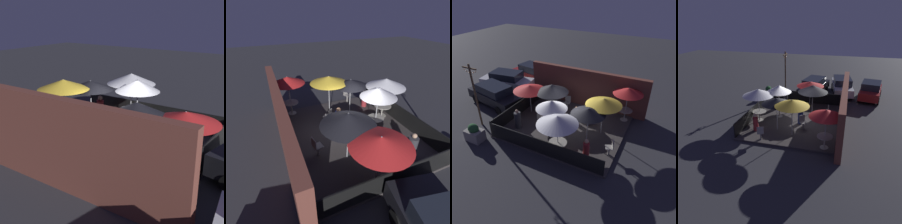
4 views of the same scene
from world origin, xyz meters
The scene contains 22 objects.
ground_plane centered at (0.00, 0.00, 0.00)m, with size 60.00×60.00×0.00m, color #2D2D33.
patio_deck centered at (0.00, 0.00, 0.06)m, with size 7.30×6.11×0.12m.
building_wall centered at (0.00, 3.29, 1.43)m, with size 8.90×0.36×2.85m.
fence_front centered at (0.00, -3.01, 0.59)m, with size 7.10×0.05×0.95m.
fence_side_left centered at (-3.61, 0.00, 0.59)m, with size 0.05×5.91×0.95m.
patio_umbrella_0 centered at (3.19, 2.45, 2.28)m, with size 1.93×1.93×2.36m.
patio_umbrella_1 centered at (-0.25, -1.33, 2.29)m, with size 1.82×1.82×2.42m.
patio_umbrella_2 centered at (0.76, -2.50, 2.24)m, with size 2.19×2.19×2.35m.
patio_umbrella_3 centered at (-3.04, 0.47, 2.00)m, with size 2.23×2.23×2.06m.
patio_umbrella_4 centered at (-1.54, 0.94, 2.08)m, with size 2.26×2.26×2.23m.
patio_umbrella_5 centered at (2.27, 0.31, 2.31)m, with size 2.13×2.13×2.40m.
patio_umbrella_6 centered at (1.77, -0.82, 2.14)m, with size 1.96×1.96×2.21m.
dining_table_0 centered at (3.19, 2.45, 0.72)m, with size 0.90×0.90×0.76m.
dining_table_1 centered at (-0.25, -1.33, 0.69)m, with size 0.87×0.87×0.72m.
dining_table_2 centered at (0.76, -2.50, 0.68)m, with size 1.00×1.00×0.70m.
patio_chair_0 centered at (1.21, 0.77, 0.63)m, with size 0.56×0.56×0.93m.
patio_chair_1 centered at (-0.93, 2.12, 0.65)m, with size 0.47×0.47×0.96m.
patio_chair_2 centered at (-1.43, -0.75, 0.62)m, with size 0.53×0.53×0.92m.
patio_chair_3 centered at (3.35, -1.38, 0.65)m, with size 0.53×0.53×0.95m.
patron_0 centered at (-2.65, -1.53, 0.69)m, with size 0.54×0.54×1.29m.
patron_1 centered at (2.27, -2.15, 0.65)m, with size 0.47×0.47×1.17m.
patron_2 centered at (0.51, 0.46, 0.72)m, with size 0.41×0.41×1.31m.
Camera 1 is at (-6.36, 9.32, 5.18)m, focal length 50.00 mm.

